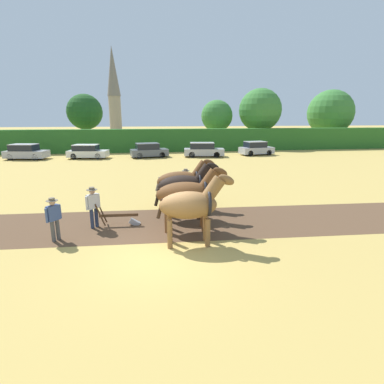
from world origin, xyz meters
TOP-DOWN VIEW (x-y plane):
  - ground_plane at (0.00, 0.00)m, footprint 240.00×240.00m
  - plowed_furrow_strip at (-4.12, 3.08)m, footprint 35.32×5.25m
  - hedgerow at (0.00, 29.39)m, footprint 65.26×1.52m
  - tree_left at (-8.95, 35.30)m, footprint 4.83×4.83m
  - tree_center_left at (9.45, 34.08)m, footprint 4.47×4.47m
  - tree_center at (15.39, 32.80)m, footprint 5.95×5.95m
  - tree_center_right at (27.45, 34.94)m, footprint 6.84×6.84m
  - church_spire at (-7.79, 63.17)m, footprint 2.97×2.97m
  - draft_horse_lead_left at (1.19, 0.71)m, footprint 2.77×1.09m
  - draft_horse_lead_right at (1.25, 2.16)m, footprint 2.96×1.10m
  - draft_horse_trail_left at (1.30, 3.61)m, footprint 2.89×1.12m
  - draft_horse_trail_right at (1.35, 5.05)m, footprint 2.99×1.11m
  - plow at (-1.41, 2.98)m, footprint 1.80×0.47m
  - farmer_at_plow at (-2.52, 2.86)m, footprint 0.49×0.50m
  - farmer_beside_team at (1.70, 6.66)m, footprint 0.48×0.50m
  - farmer_onlooker_left at (-3.70, 1.69)m, footprint 0.44×0.53m
  - parked_car_left at (-13.09, 24.36)m, footprint 4.42×2.45m
  - parked_car_center_left at (-6.82, 24.11)m, footprint 4.31×2.33m
  - parked_car_center at (-0.33, 24.15)m, footprint 4.26×2.56m
  - parked_car_center_right at (5.70, 23.75)m, footprint 4.56×2.24m
  - parked_car_right at (12.05, 24.44)m, footprint 4.07×2.35m

SIDE VIEW (x-z plane):
  - ground_plane at x=0.00m, z-range 0.00..0.00m
  - plowed_furrow_strip at x=-4.12m, z-range 0.00..0.01m
  - plow at x=-1.41m, z-range -0.24..0.89m
  - parked_car_center_left at x=-6.82m, z-range -0.03..1.45m
  - parked_car_center at x=-0.33m, z-range -0.04..1.52m
  - parked_car_right at x=12.05m, z-range -0.04..1.54m
  - parked_car_center_right at x=5.70m, z-range -0.03..1.54m
  - parked_car_left at x=-13.09m, z-range -0.03..1.55m
  - farmer_onlooker_left at x=-3.70m, z-range 0.13..1.75m
  - farmer_beside_team at x=1.70m, z-range 0.14..1.82m
  - farmer_at_plow at x=-2.52m, z-range 0.14..1.85m
  - draft_horse_trail_right at x=1.35m, z-range 0.12..2.62m
  - hedgerow at x=0.00m, z-range 0.00..2.83m
  - draft_horse_trail_left at x=1.30m, z-range 0.17..2.73m
  - draft_horse_lead_left at x=1.19m, z-range 0.17..2.76m
  - draft_horse_lead_right at x=1.25m, z-range 0.18..2.78m
  - tree_center_left at x=9.45m, z-range 1.07..7.71m
  - tree_center_right at x=27.45m, z-range 0.73..9.04m
  - tree_left at x=-8.95m, z-range 1.25..8.62m
  - tree_center at x=15.39m, z-range 1.11..9.29m
  - church_spire at x=-7.79m, z-range 0.45..19.75m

